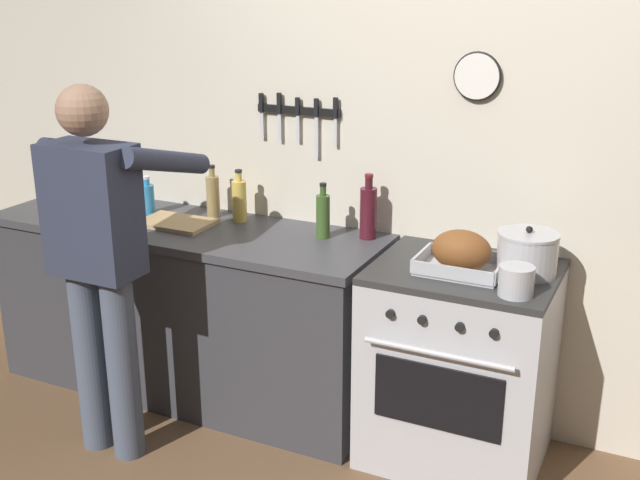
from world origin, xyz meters
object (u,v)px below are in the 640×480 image
(stock_pot, at_px, (527,253))
(bottle_olive_oil, at_px, (323,215))
(bottle_cooking_oil, at_px, (239,200))
(bottle_wine_red, at_px, (368,212))
(saucepan, at_px, (516,281))
(person_cook, at_px, (100,251))
(bottle_vinegar, at_px, (213,195))
(stove, at_px, (459,365))
(roasting_pan, at_px, (461,254))
(cutting_board, at_px, (176,223))
(bottle_dish_soap, at_px, (148,198))

(stock_pot, height_order, bottle_olive_oil, bottle_olive_oil)
(bottle_cooking_oil, relative_size, bottle_wine_red, 0.86)
(saucepan, relative_size, bottle_wine_red, 0.44)
(bottle_olive_oil, bearing_deg, person_cook, -134.36)
(person_cook, distance_m, bottle_vinegar, 0.80)
(stove, relative_size, roasting_pan, 2.56)
(saucepan, relative_size, cutting_board, 0.38)
(saucepan, bearing_deg, cutting_board, 173.82)
(bottle_olive_oil, xyz_separation_m, bottle_vinegar, (-0.65, 0.07, 0.00))
(person_cook, height_order, bottle_cooking_oil, person_cook)
(stock_pot, bearing_deg, saucepan, -87.19)
(bottle_wine_red, bearing_deg, saucepan, -27.33)
(bottle_cooking_oil, bearing_deg, cutting_board, -143.17)
(bottle_cooking_oil, bearing_deg, bottle_wine_red, 2.25)
(roasting_pan, bearing_deg, bottle_wine_red, 154.13)
(stock_pot, bearing_deg, stove, -168.09)
(stove, xyz_separation_m, roasting_pan, (-0.01, -0.05, 0.53))
(cutting_board, bearing_deg, bottle_vinegar, 66.02)
(stove, distance_m, bottle_wine_red, 0.80)
(cutting_board, height_order, bottle_vinegar, bottle_vinegar)
(stock_pot, relative_size, bottle_vinegar, 0.94)
(saucepan, bearing_deg, stock_pot, 92.81)
(saucepan, distance_m, bottle_wine_red, 0.88)
(cutting_board, bearing_deg, bottle_dish_soap, 157.91)
(cutting_board, bearing_deg, stock_pot, 2.24)
(bottle_dish_soap, bearing_deg, saucepan, -8.27)
(person_cook, height_order, saucepan, person_cook)
(stock_pot, relative_size, bottle_wine_red, 0.81)
(stove, distance_m, bottle_dish_soap, 1.78)
(bottle_cooking_oil, bearing_deg, person_cook, -105.71)
(bottle_olive_oil, height_order, bottle_wine_red, bottle_wine_red)
(person_cook, height_order, bottle_dish_soap, person_cook)
(stove, bearing_deg, bottle_olive_oil, 170.82)
(stock_pot, relative_size, cutting_board, 0.69)
(stock_pot, xyz_separation_m, bottle_olive_oil, (-0.96, 0.06, 0.02))
(roasting_pan, height_order, bottle_cooking_oil, bottle_cooking_oil)
(bottle_dish_soap, bearing_deg, bottle_olive_oil, 1.90)
(bottle_dish_soap, distance_m, bottle_wine_red, 1.18)
(saucepan, bearing_deg, roasting_pan, 149.89)
(stove, relative_size, saucepan, 6.64)
(stock_pot, xyz_separation_m, bottle_vinegar, (-1.61, 0.13, 0.02))
(person_cook, relative_size, bottle_cooking_oil, 6.31)
(bottle_vinegar, bearing_deg, bottle_wine_red, 1.02)
(roasting_pan, relative_size, bottle_cooking_oil, 1.34)
(stove, distance_m, bottle_olive_oil, 0.91)
(person_cook, relative_size, bottle_wine_red, 5.42)
(bottle_wine_red, bearing_deg, stock_pot, -11.09)
(stock_pot, distance_m, bottle_vinegar, 1.61)
(roasting_pan, height_order, cutting_board, roasting_pan)
(stove, height_order, bottle_wine_red, bottle_wine_red)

